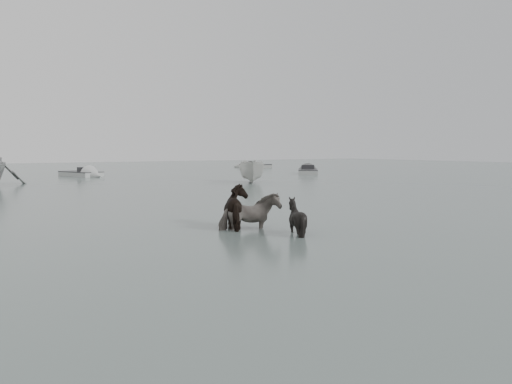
# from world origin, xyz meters

# --- Properties ---
(ground) EXTENTS (140.00, 140.00, 0.00)m
(ground) POSITION_xyz_m (0.00, 0.00, 0.00)
(ground) COLOR #495755
(ground) RESTS_ON ground
(pony_pinto) EXTENTS (1.76, 1.07, 1.38)m
(pony_pinto) POSITION_xyz_m (-0.02, -0.06, 0.69)
(pony_pinto) COLOR black
(pony_pinto) RESTS_ON ground
(pony_dark) EXTENTS (1.31, 1.52, 1.50)m
(pony_dark) POSITION_xyz_m (0.05, 0.49, 0.75)
(pony_dark) COLOR black
(pony_dark) RESTS_ON ground
(pony_black) EXTENTS (1.42, 1.36, 1.22)m
(pony_black) POSITION_xyz_m (0.67, -1.24, 0.61)
(pony_black) COLOR black
(pony_black) RESTS_ON ground
(boat_small) EXTENTS (3.43, 4.39, 1.61)m
(boat_small) POSITION_xyz_m (9.96, 15.57, 0.80)
(boat_small) COLOR #BCBCB7
(boat_small) RESTS_ON ground
(skiff_port) EXTENTS (4.65, 5.29, 0.75)m
(skiff_port) POSITION_xyz_m (20.16, 22.62, 0.38)
(skiff_port) COLOR #989A97
(skiff_port) RESTS_ON ground
(skiff_mid) EXTENTS (3.15, 5.88, 0.75)m
(skiff_mid) POSITION_xyz_m (2.53, 29.11, 0.38)
(skiff_mid) COLOR #AAADAB
(skiff_mid) RESTS_ON ground
(skiff_star) EXTENTS (5.20, 4.18, 0.75)m
(skiff_star) POSITION_xyz_m (24.05, 37.02, 0.38)
(skiff_star) COLOR #B1B2AD
(skiff_star) RESTS_ON ground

